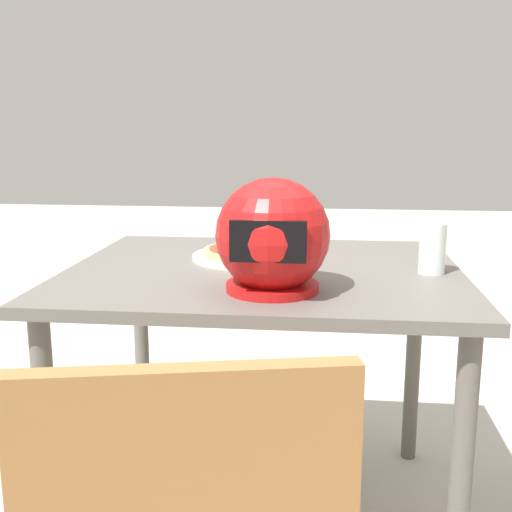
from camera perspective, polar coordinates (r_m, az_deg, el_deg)
dining_table at (r=1.76m, az=0.72°, el=-3.97°), size 1.07×0.89×0.76m
pizza_plate at (r=1.85m, az=-0.68°, el=-0.05°), size 0.33×0.33×0.01m
pizza at (r=1.85m, az=-0.60°, el=0.52°), size 0.26×0.26×0.05m
motorcycle_helmet at (r=1.47m, az=1.51°, el=1.68°), size 0.27×0.27×0.27m
drinking_glass at (r=1.72m, az=15.68°, el=0.67°), size 0.07×0.07×0.13m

